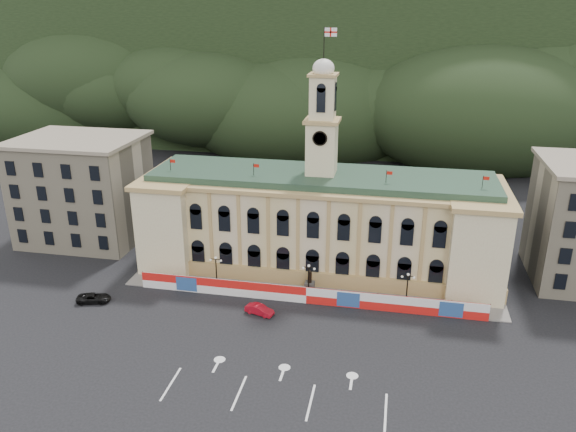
% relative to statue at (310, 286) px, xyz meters
% --- Properties ---
extents(ground, '(260.00, 260.00, 0.00)m').
position_rel_statue_xyz_m(ground, '(0.00, -18.00, -1.19)').
color(ground, black).
rests_on(ground, ground).
extents(lane_markings, '(26.00, 10.00, 0.02)m').
position_rel_statue_xyz_m(lane_markings, '(0.00, -23.00, -1.18)').
color(lane_markings, white).
rests_on(lane_markings, ground).
extents(hill_ridge, '(230.00, 80.00, 64.00)m').
position_rel_statue_xyz_m(hill_ridge, '(0.03, 103.99, 18.30)').
color(hill_ridge, black).
rests_on(hill_ridge, ground).
extents(city_hall, '(56.20, 17.60, 37.10)m').
position_rel_statue_xyz_m(city_hall, '(0.00, 9.63, 6.66)').
color(city_hall, beige).
rests_on(city_hall, ground).
extents(side_building_left, '(21.00, 17.00, 18.60)m').
position_rel_statue_xyz_m(side_building_left, '(-43.00, 12.93, 8.14)').
color(side_building_left, '#C3B597').
rests_on(side_building_left, ground).
extents(hoarding_fence, '(50.00, 0.44, 2.50)m').
position_rel_statue_xyz_m(hoarding_fence, '(0.06, -2.93, 0.06)').
color(hoarding_fence, red).
rests_on(hoarding_fence, ground).
extents(pavement, '(56.00, 5.50, 0.16)m').
position_rel_statue_xyz_m(pavement, '(0.00, -0.25, -1.11)').
color(pavement, slate).
rests_on(pavement, ground).
extents(statue, '(1.40, 1.40, 3.72)m').
position_rel_statue_xyz_m(statue, '(0.00, 0.00, 0.00)').
color(statue, '#595651').
rests_on(statue, ground).
extents(lamp_left, '(1.96, 0.44, 5.15)m').
position_rel_statue_xyz_m(lamp_left, '(-14.00, -1.00, 1.89)').
color(lamp_left, black).
rests_on(lamp_left, ground).
extents(lamp_center, '(1.96, 0.44, 5.15)m').
position_rel_statue_xyz_m(lamp_center, '(0.00, -1.00, 1.89)').
color(lamp_center, black).
rests_on(lamp_center, ground).
extents(lamp_right, '(1.96, 0.44, 5.15)m').
position_rel_statue_xyz_m(lamp_right, '(14.00, -1.00, 1.89)').
color(lamp_right, black).
rests_on(lamp_right, ground).
extents(red_sedan, '(3.63, 4.85, 1.34)m').
position_rel_statue_xyz_m(red_sedan, '(-5.83, -7.25, -0.52)').
color(red_sedan, '#A70B1A').
rests_on(red_sedan, ground).
extents(black_suv, '(4.44, 5.75, 1.31)m').
position_rel_statue_xyz_m(black_suv, '(-30.00, -8.67, -0.53)').
color(black_suv, black).
rests_on(black_suv, ground).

